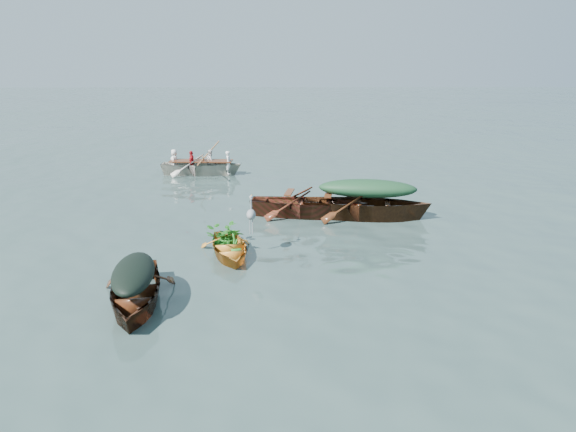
# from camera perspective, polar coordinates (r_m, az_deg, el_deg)

# --- Properties ---
(ground) EXTENTS (140.00, 140.00, 0.00)m
(ground) POSITION_cam_1_polar(r_m,az_deg,el_deg) (13.16, -2.61, -4.36)
(ground) COLOR #334744
(ground) RESTS_ON ground
(yellow_dinghy) EXTENTS (1.80, 3.02, 0.74)m
(yellow_dinghy) POSITION_cam_1_polar(r_m,az_deg,el_deg) (13.42, -5.98, -4.02)
(yellow_dinghy) COLOR orange
(yellow_dinghy) RESTS_ON ground
(dark_covered_boat) EXTENTS (1.90, 3.95, 0.96)m
(dark_covered_boat) POSITION_cam_1_polar(r_m,az_deg,el_deg) (11.22, -15.19, -8.69)
(dark_covered_boat) COLOR #442710
(dark_covered_boat) RESTS_ON ground
(green_tarp_boat) EXTENTS (5.28, 2.30, 1.24)m
(green_tarp_boat) POSITION_cam_1_polar(r_m,az_deg,el_deg) (16.48, 7.97, -0.24)
(green_tarp_boat) COLOR #4C2811
(green_tarp_boat) RESTS_ON ground
(open_wooden_boat) EXTENTS (4.97, 2.28, 1.14)m
(open_wooden_boat) POSITION_cam_1_polar(r_m,az_deg,el_deg) (16.54, 2.11, -0.04)
(open_wooden_boat) COLOR maroon
(open_wooden_boat) RESTS_ON ground
(rowed_boat) EXTENTS (4.51, 1.57, 1.07)m
(rowed_boat) POSITION_cam_1_polar(r_m,az_deg,el_deg) (22.53, -8.75, 4.16)
(rowed_boat) COLOR beige
(rowed_boat) RESTS_ON ground
(dark_tarp_cover) EXTENTS (1.04, 2.17, 0.40)m
(dark_tarp_cover) POSITION_cam_1_polar(r_m,az_deg,el_deg) (10.96, -15.45, -5.47)
(dark_tarp_cover) COLOR black
(dark_tarp_cover) RESTS_ON dark_covered_boat
(green_tarp_cover) EXTENTS (2.90, 1.26, 0.52)m
(green_tarp_cover) POSITION_cam_1_polar(r_m,az_deg,el_deg) (16.26, 8.08, 2.73)
(green_tarp_cover) COLOR #173A1D
(green_tarp_cover) RESTS_ON green_tarp_boat
(thwart_benches) EXTENTS (2.51, 1.29, 0.04)m
(thwart_benches) POSITION_cam_1_polar(r_m,az_deg,el_deg) (16.38, 2.13, 1.95)
(thwart_benches) COLOR #502712
(thwart_benches) RESTS_ON open_wooden_boat
(heron) EXTENTS (0.36, 0.45, 0.92)m
(heron) POSITION_cam_1_polar(r_m,az_deg,el_deg) (13.28, -3.76, -0.41)
(heron) COLOR gray
(heron) RESTS_ON yellow_dinghy
(dinghy_weeds) EXTENTS (0.88, 1.03, 0.60)m
(dinghy_weeds) POSITION_cam_1_polar(r_m,az_deg,el_deg) (13.73, -6.25, -0.61)
(dinghy_weeds) COLOR #1C5E18
(dinghy_weeds) RESTS_ON yellow_dinghy
(rowers) EXTENTS (3.17, 1.36, 0.76)m
(rowers) POSITION_cam_1_polar(r_m,az_deg,el_deg) (22.36, -8.85, 6.45)
(rowers) COLOR silver
(rowers) RESTS_ON rowed_boat
(oars) EXTENTS (0.74, 2.63, 0.06)m
(oars) POSITION_cam_1_polar(r_m,az_deg,el_deg) (22.42, -8.81, 5.57)
(oars) COLOR #A2693D
(oars) RESTS_ON rowed_boat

